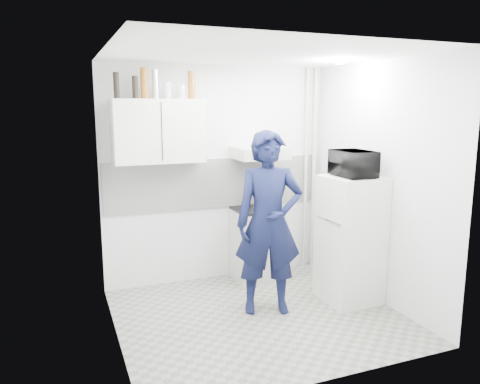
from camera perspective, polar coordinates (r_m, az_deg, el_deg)
name	(u,v)px	position (r m, az deg, el deg)	size (l,w,h in m)	color
floor	(258,316)	(4.97, 2.26, -14.87)	(2.80, 2.80, 0.00)	gray
ceiling	(260,54)	(4.52, 2.50, 16.50)	(2.80, 2.80, 0.00)	white
wall_back	(218,175)	(5.72, -2.73, 2.14)	(2.80, 2.80, 0.00)	silver
wall_left	(112,202)	(4.21, -15.34, -1.20)	(2.60, 2.60, 0.00)	silver
wall_right	(377,183)	(5.29, 16.37, 1.06)	(2.60, 2.60, 0.00)	silver
person	(269,223)	(4.79, 3.53, -3.81)	(0.69, 0.45, 1.89)	black
stove	(256,245)	(5.82, 1.95, -6.45)	(0.54, 0.54, 0.87)	#B7B6AC
fridge	(350,239)	(5.26, 13.30, -5.64)	(0.57, 0.57, 1.38)	silver
stove_top	(256,209)	(5.71, 1.98, -2.12)	(0.52, 0.52, 0.03)	black
saucepan	(261,204)	(5.68, 2.58, -1.48)	(0.19, 0.19, 0.10)	silver
microwave	(354,164)	(5.10, 13.68, 3.38)	(0.34, 0.50, 0.28)	black
bottle_a	(116,85)	(5.22, -14.84, 12.44)	(0.06, 0.06, 0.27)	black
bottle_b	(135,87)	(5.25, -12.67, 12.34)	(0.06, 0.06, 0.24)	black
bottle_c	(144,83)	(5.27, -11.60, 12.87)	(0.08, 0.08, 0.33)	brown
bottle_d	(155,84)	(5.29, -10.28, 12.81)	(0.07, 0.07, 0.31)	silver
canister_a	(168,91)	(5.32, -8.81, 12.13)	(0.07, 0.07, 0.18)	#B2B7BC
canister_b	(182,92)	(5.36, -7.11, 11.99)	(0.08, 0.08, 0.15)	#B2B7BC
bottle_e	(191,85)	(5.39, -5.95, 12.84)	(0.08, 0.08, 0.31)	brown
upper_cabinet	(158,131)	(5.30, -9.92, 7.33)	(1.00, 0.35, 0.70)	silver
range_hood	(260,153)	(5.62, 2.44, 4.77)	(0.60, 0.50, 0.14)	#B7B6AC
backsplash	(218,183)	(5.72, -2.67, 1.13)	(2.74, 0.03, 0.60)	white
pipe_a	(314,170)	(6.19, 8.99, 2.65)	(0.05, 0.05, 2.60)	#B7B6AC
pipe_b	(306,171)	(6.13, 8.02, 2.60)	(0.04, 0.04, 2.60)	#B7B6AC
ceiling_spot_fixture	(340,63)	(5.17, 12.08, 15.17)	(0.10, 0.10, 0.02)	white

